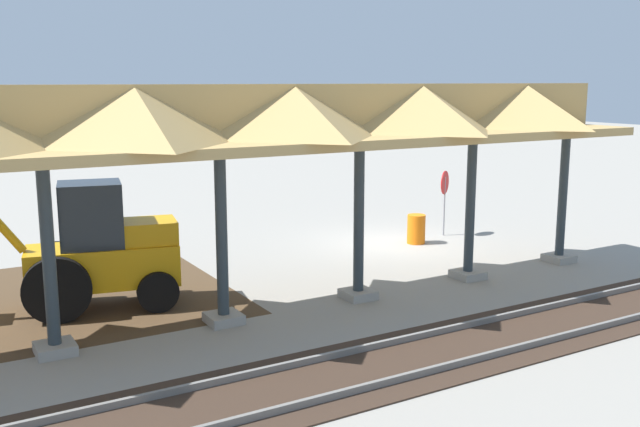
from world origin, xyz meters
name	(u,v)px	position (x,y,z in m)	size (l,w,h in m)	color
ground_plane	(393,244)	(0.00, 0.00, 0.00)	(120.00, 120.00, 0.00)	gray
dirt_work_zone	(17,304)	(10.92, 0.62, 0.00)	(9.36, 7.00, 0.01)	#4C3823
platform_canopy	(219,122)	(7.38, 4.14, 4.17)	(21.30, 3.20, 4.90)	#9E998E
rail_tracks	(603,311)	(0.00, 7.71, 0.03)	(60.00, 2.58, 0.15)	slate
stop_sign	(445,189)	(-2.15, -0.15, 1.52)	(0.66, 0.43, 2.12)	gray
backhoe	(96,253)	(9.39, 1.83, 1.26)	(5.36, 2.28, 2.82)	orange
traffic_barrel	(416,229)	(-0.66, 0.31, 0.45)	(0.56, 0.56, 0.90)	orange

